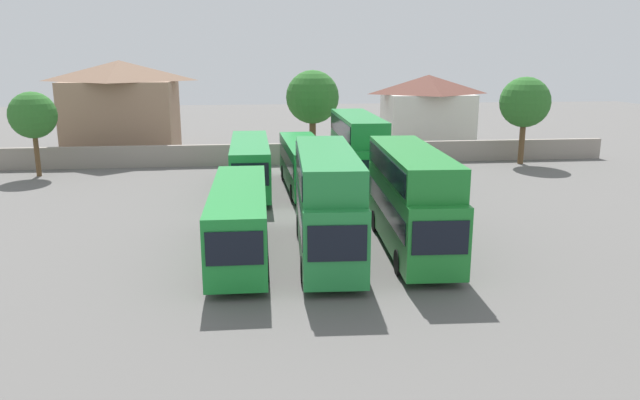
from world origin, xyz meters
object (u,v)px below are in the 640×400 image
bus_4 (250,163)px  bus_2 (327,197)px  bus_5 (304,162)px  house_terrace_centre (427,110)px  bus_1 (239,217)px  bus_3 (411,194)px  bus_6 (358,148)px  tree_right_of_lot (525,103)px  tree_left_of_lot (33,116)px  house_terrace_left (122,107)px  tree_behind_wall (313,97)px

bus_4 → bus_2: bearing=13.8°
bus_5 → house_terrace_centre: house_terrace_centre is taller
bus_2 → house_terrace_centre: bearing=159.4°
bus_1 → bus_3: bus_3 is taller
bus_6 → tree_right_of_lot: size_ratio=1.49×
bus_2 → bus_5: 14.36m
bus_4 → house_terrace_centre: house_terrace_centre is taller
tree_right_of_lot → bus_6: bearing=-152.7°
bus_2 → bus_6: (3.96, 14.19, 0.10)m
bus_2 → tree_left_of_lot: (-19.89, 21.31, 1.91)m
bus_4 → tree_right_of_lot: bearing=109.0°
bus_6 → house_terrace_centre: house_terrace_centre is taller
bus_6 → tree_right_of_lot: 17.89m
house_terrace_left → tree_left_of_lot: size_ratio=1.56×
bus_3 → house_terrace_centre: (10.41, 32.95, 0.94)m
bus_2 → bus_3: bearing=98.7°
bus_2 → bus_5: (0.19, 14.34, -0.88)m
house_terrace_centre → tree_behind_wall: 14.19m
tree_behind_wall → tree_left_of_lot: bearing=-166.0°
bus_1 → bus_3: 8.22m
bus_2 → tree_left_of_lot: tree_left_of_lot is taller
bus_3 → bus_4: bus_3 is taller
bus_4 → bus_5: bearing=90.5°
tree_behind_wall → tree_right_of_lot: size_ratio=1.07×
house_terrace_left → house_terrace_centre: (29.84, 1.93, -0.74)m
bus_5 → bus_6: 3.89m
bus_2 → tree_left_of_lot: bearing=-134.1°
tree_right_of_lot → bus_3: bearing=-125.5°
tree_left_of_lot → tree_behind_wall: tree_behind_wall is taller
bus_2 → tree_left_of_lot: 29.21m
bus_2 → bus_6: bearing=167.3°
house_terrace_centre → tree_right_of_lot: 12.31m
bus_1 → house_terrace_centre: (18.59, 33.07, 1.79)m
bus_2 → bus_4: size_ratio=0.93×
bus_2 → tree_behind_wall: bearing=178.5°
house_terrace_centre → tree_behind_wall: bearing=-152.2°
bus_6 → house_terrace_centre: bearing=151.9°
house_terrace_centre → tree_left_of_lot: size_ratio=1.37×
tree_left_of_lot → bus_2: bearing=-47.0°
bus_6 → bus_5: bearing=-91.5°
bus_3 → bus_4: size_ratio=0.93×
tree_left_of_lot → house_terrace_left: bearing=65.6°
bus_3 → house_terrace_centre: 34.57m
bus_4 → bus_5: size_ratio=1.04×
bus_5 → house_terrace_centre: size_ratio=1.26×
house_terrace_left → bus_4: bearing=-55.5°
bus_3 → bus_2: bearing=-81.4°
bus_2 → bus_3: size_ratio=1.00×
bus_2 → house_terrace_left: size_ratio=1.08×
bus_1 → house_terrace_centre: house_terrace_centre is taller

